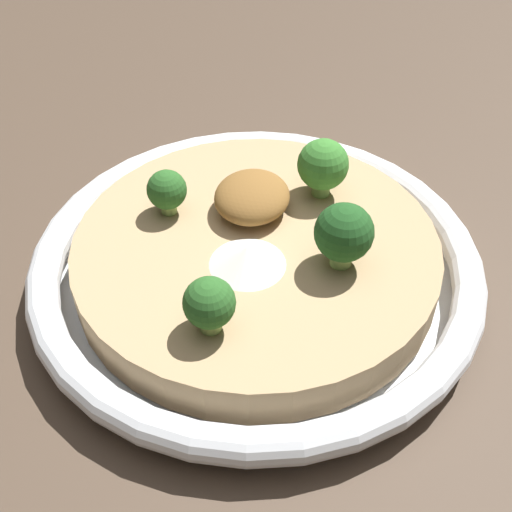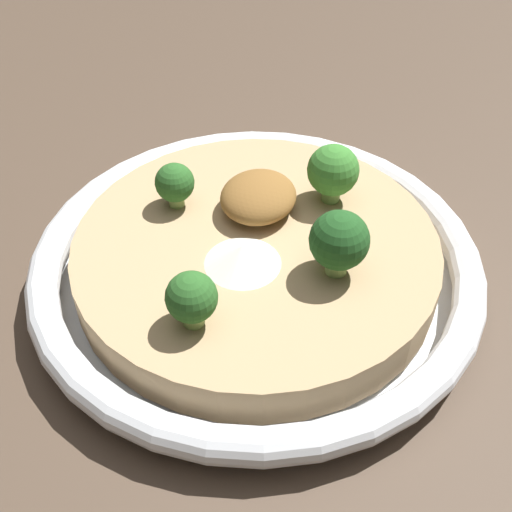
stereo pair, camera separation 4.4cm
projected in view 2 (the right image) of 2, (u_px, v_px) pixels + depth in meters
The scene contains 8 objects.
ground_plane at pixel (256, 281), 0.45m from camera, with size 6.00×6.00×0.00m, color #47382B.
risotto_bowl at pixel (256, 261), 0.44m from camera, with size 0.31×0.31×0.04m.
cheese_sprinkle at pixel (240, 254), 0.41m from camera, with size 0.05×0.05×0.01m.
crispy_onion_garnish at pixel (258, 197), 0.44m from camera, with size 0.06×0.05×0.02m.
broccoli_front_left at pixel (339, 242), 0.39m from camera, with size 0.04×0.04×0.04m.
broccoli_back_right at pixel (175, 184), 0.44m from camera, with size 0.03×0.03×0.03m.
broccoli_left at pixel (192, 299), 0.36m from camera, with size 0.03×0.03×0.04m.
broccoli_right at pixel (333, 171), 0.44m from camera, with size 0.04×0.04×0.04m.
Camera 2 is at (-0.30, -0.11, 0.32)m, focal length 45.00 mm.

